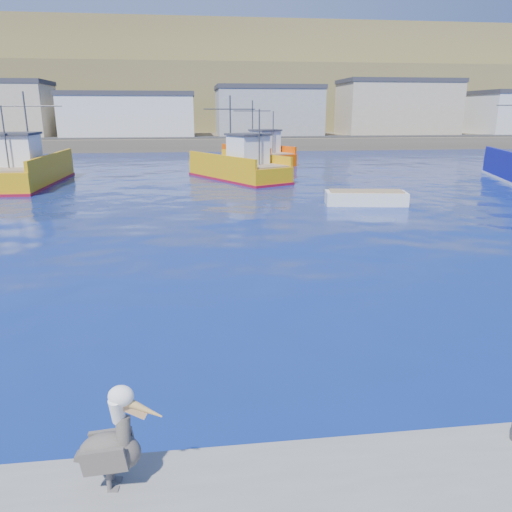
{
  "coord_description": "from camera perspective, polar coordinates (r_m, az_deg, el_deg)",
  "views": [
    {
      "loc": [
        -1.58,
        -9.1,
        5.12
      ],
      "look_at": [
        0.17,
        4.45,
        1.13
      ],
      "focal_mm": 35.0,
      "sensor_mm": 36.0,
      "label": 1
    }
  ],
  "objects": [
    {
      "name": "far_shore",
      "position": [
        118.38,
        -6.92,
        18.01
      ],
      "size": [
        200.0,
        81.0,
        24.0
      ],
      "color": "brown",
      "rests_on": "ground"
    },
    {
      "name": "skiff_mid",
      "position": [
        29.1,
        12.44,
        6.37
      ],
      "size": [
        4.7,
        2.29,
        0.98
      ],
      "color": "silver",
      "rests_on": "ground"
    },
    {
      "name": "ground",
      "position": [
        10.56,
        2.26,
        -12.74
      ],
      "size": [
        260.0,
        260.0,
        0.0
      ],
      "primitive_type": "plane",
      "color": "#07175B",
      "rests_on": "ground"
    },
    {
      "name": "trawler_yellow_b",
      "position": [
        38.97,
        -1.9,
        10.12
      ],
      "size": [
        7.57,
        10.23,
        6.32
      ],
      "color": "#D89A0B",
      "rests_on": "ground"
    },
    {
      "name": "boat_orange",
      "position": [
        50.96,
        0.36,
        11.67
      ],
      "size": [
        6.85,
        9.06,
        6.11
      ],
      "color": "#EB4802",
      "rests_on": "ground"
    },
    {
      "name": "dock_bollards",
      "position": [
        7.56,
        11.68,
        -20.32
      ],
      "size": [
        36.2,
        0.2,
        0.3
      ],
      "color": "#4C4C4C",
      "rests_on": "dock"
    },
    {
      "name": "pelican",
      "position": [
        6.9,
        -16.06,
        -19.97
      ],
      "size": [
        1.16,
        0.54,
        1.43
      ],
      "color": "#595451",
      "rests_on": "dock"
    },
    {
      "name": "trawler_yellow_a",
      "position": [
        39.63,
        -24.81,
        8.88
      ],
      "size": [
        5.21,
        11.46,
        6.53
      ],
      "color": "#D89A0B",
      "rests_on": "ground"
    }
  ]
}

